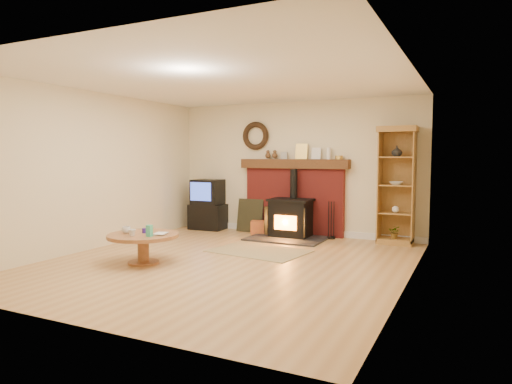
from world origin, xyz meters
The scene contains 11 objects.
ground centered at (0.00, 0.00, 0.00)m, with size 5.50×5.50×0.00m, color #B2814A.
room_shell centered at (-0.02, 0.09, 1.72)m, with size 5.02×5.52×2.61m.
chimney_breast centered at (0.00, 2.67, 0.80)m, with size 2.20×0.22×1.78m.
wood_stove centered at (0.08, 2.27, 0.36)m, with size 1.40×1.00×1.30m.
area_rug centered at (0.08, 0.90, 0.01)m, with size 1.50×1.03×0.01m, color brown.
tv_unit centered at (-1.86, 2.47, 0.50)m, with size 0.74×0.54×1.05m.
curio_cabinet centered at (1.97, 2.56, 1.03)m, with size 0.66×0.48×2.05m.
firelog_box centered at (-0.57, 2.40, 0.13)m, with size 0.42×0.26×0.26m, color orange.
leaning_painting centered at (-0.90, 2.55, 0.34)m, with size 0.56×0.03×0.67m, color black.
fire_tools centered at (0.81, 2.50, 0.13)m, with size 0.16×0.16×0.70m.
coffee_table centered at (-1.06, -0.57, 0.35)m, with size 1.01×1.01×0.59m.
Camera 1 is at (3.21, -5.68, 1.55)m, focal length 32.00 mm.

